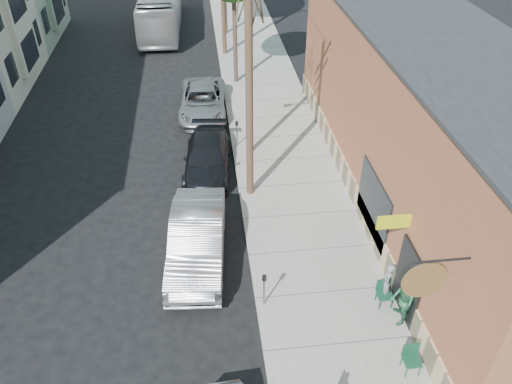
{
  "coord_description": "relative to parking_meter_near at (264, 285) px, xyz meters",
  "views": [
    {
      "loc": [
        0.77,
        -10.67,
        12.37
      ],
      "look_at": [
        2.48,
        3.84,
        1.5
      ],
      "focal_mm": 35.0,
      "sensor_mm": 36.0,
      "label": 1
    }
  ],
  "objects": [
    {
      "name": "ground",
      "position": [
        -2.25,
        0.25,
        -0.98
      ],
      "size": [
        120.0,
        120.0,
        0.0
      ],
      "primitive_type": "plane",
      "color": "black"
    },
    {
      "name": "sidewalk",
      "position": [
        2.0,
        11.25,
        -0.91
      ],
      "size": [
        4.5,
        58.0,
        0.15
      ],
      "primitive_type": "cube",
      "color": "#9C9990",
      "rests_on": "ground"
    },
    {
      "name": "cafe_building",
      "position": [
        6.74,
        5.24,
        2.32
      ],
      "size": [
        6.6,
        20.2,
        6.61
      ],
      "color": "#9E593A",
      "rests_on": "ground"
    },
    {
      "name": "parking_meter_near",
      "position": [
        0.0,
        0.0,
        0.0
      ],
      "size": [
        0.14,
        0.14,
        1.24
      ],
      "color": "slate",
      "rests_on": "sidewalk"
    },
    {
      "name": "parking_meter_far",
      "position": [
        0.0,
        9.68,
        0.0
      ],
      "size": [
        0.14,
        0.14,
        1.24
      ],
      "color": "slate",
      "rests_on": "sidewalk"
    },
    {
      "name": "utility_pole_near",
      "position": [
        0.14,
        5.91,
        4.43
      ],
      "size": [
        3.57,
        0.28,
        10.0
      ],
      "color": "#503A28",
      "rests_on": "sidewalk"
    },
    {
      "name": "tree_bare",
      "position": [
        0.55,
        9.06,
        2.26
      ],
      "size": [
        0.24,
        0.24,
        6.19
      ],
      "color": "#44392C",
      "rests_on": "sidewalk"
    },
    {
      "name": "patio_chair_a",
      "position": [
        3.71,
        -0.47,
        -0.39
      ],
      "size": [
        0.53,
        0.53,
        0.88
      ],
      "primitive_type": null,
      "rotation": [
        0.0,
        0.0,
        -0.06
      ],
      "color": "#12422D",
      "rests_on": "sidewalk"
    },
    {
      "name": "patio_chair_b",
      "position": [
        3.69,
        -2.83,
        -0.39
      ],
      "size": [
        0.5,
        0.5,
        0.88
      ],
      "primitive_type": null,
      "rotation": [
        0.0,
        0.0,
        -0.01
      ],
      "color": "#12422D",
      "rests_on": "sidewalk"
    },
    {
      "name": "patron_grey",
      "position": [
        3.81,
        -0.24,
        -0.1
      ],
      "size": [
        0.54,
        0.63,
        1.47
      ],
      "primitive_type": "imported",
      "rotation": [
        0.0,
        0.0,
        -1.98
      ],
      "color": "gray",
      "rests_on": "sidewalk"
    },
    {
      "name": "patron_green",
      "position": [
        3.95,
        -1.12,
        0.01
      ],
      "size": [
        0.8,
        0.94,
        1.69
      ],
      "primitive_type": "imported",
      "rotation": [
        0.0,
        0.0,
        -1.79
      ],
      "color": "#27633E",
      "rests_on": "sidewalk"
    },
    {
      "name": "car_1",
      "position": [
        -2.0,
        2.47,
        -0.13
      ],
      "size": [
        2.23,
        5.3,
        1.7
      ],
      "primitive_type": "imported",
      "rotation": [
        0.0,
        0.0,
        -0.08
      ],
      "color": "#ADADB4",
      "rests_on": "ground"
    },
    {
      "name": "car_2",
      "position": [
        -1.45,
        7.91,
        -0.3
      ],
      "size": [
        2.37,
        4.89,
        1.37
      ],
      "primitive_type": "imported",
      "rotation": [
        0.0,
        0.0,
        -0.1
      ],
      "color": "black",
      "rests_on": "ground"
    },
    {
      "name": "car_3",
      "position": [
        -1.48,
        13.33,
        -0.27
      ],
      "size": [
        2.63,
        5.22,
        1.42
      ],
      "primitive_type": "imported",
      "rotation": [
        0.0,
        0.0,
        -0.06
      ],
      "color": "#93969A",
      "rests_on": "ground"
    },
    {
      "name": "bus",
      "position": [
        -4.03,
        27.32,
        0.57
      ],
      "size": [
        2.85,
        11.21,
        3.11
      ],
      "primitive_type": "imported",
      "rotation": [
        0.0,
        0.0,
        -0.02
      ],
      "color": "silver",
      "rests_on": "ground"
    }
  ]
}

